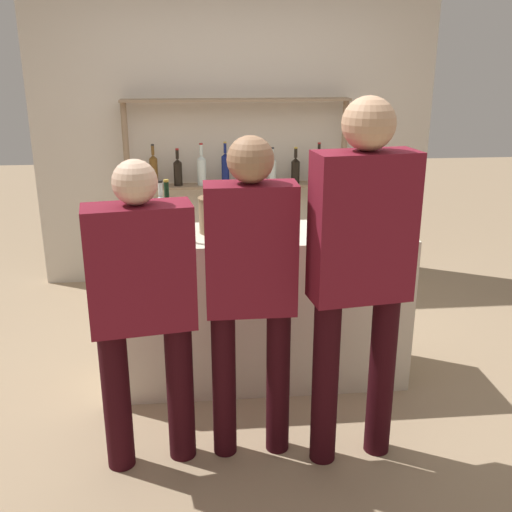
% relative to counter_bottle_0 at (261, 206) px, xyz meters
% --- Properties ---
extents(ground_plane, '(16.00, 16.00, 0.00)m').
position_rel_counter_bottle_0_xyz_m(ground_plane, '(-0.04, -0.10, -1.10)').
color(ground_plane, '#9E8466').
extents(bar_counter, '(1.83, 0.53, 0.96)m').
position_rel_counter_bottle_0_xyz_m(bar_counter, '(-0.04, -0.10, -0.62)').
color(bar_counter, beige).
rests_on(bar_counter, ground_plane).
extents(back_wall, '(3.43, 0.12, 2.80)m').
position_rel_counter_bottle_0_xyz_m(back_wall, '(-0.04, 1.77, 0.30)').
color(back_wall, beige).
rests_on(back_wall, ground_plane).
extents(back_shelf, '(1.90, 0.18, 1.61)m').
position_rel_counter_bottle_0_xyz_m(back_shelf, '(-0.04, 1.59, -0.03)').
color(back_shelf, '#897056').
rests_on(back_shelf, ground_plane).
extents(counter_bottle_0, '(0.08, 0.08, 0.36)m').
position_rel_counter_bottle_0_xyz_m(counter_bottle_0, '(0.00, 0.00, 0.00)').
color(counter_bottle_0, black).
rests_on(counter_bottle_0, bar_counter).
extents(counter_bottle_1, '(0.08, 0.08, 0.36)m').
position_rel_counter_bottle_0_xyz_m(counter_bottle_1, '(0.47, -0.00, 0.00)').
color(counter_bottle_1, black).
rests_on(counter_bottle_1, bar_counter).
extents(counter_bottle_2, '(0.07, 0.07, 0.35)m').
position_rel_counter_bottle_0_xyz_m(counter_bottle_2, '(-0.55, -0.19, -0.00)').
color(counter_bottle_2, black).
rests_on(counter_bottle_2, bar_counter).
extents(counter_bottle_3, '(0.07, 0.07, 0.31)m').
position_rel_counter_bottle_0_xyz_m(counter_bottle_3, '(-0.59, 0.00, -0.02)').
color(counter_bottle_3, silver).
rests_on(counter_bottle_3, bar_counter).
extents(wine_glass, '(0.07, 0.07, 0.15)m').
position_rel_counter_bottle_0_xyz_m(wine_glass, '(-0.01, -0.10, -0.03)').
color(wine_glass, silver).
rests_on(wine_glass, bar_counter).
extents(ice_bucket, '(0.18, 0.18, 0.21)m').
position_rel_counter_bottle_0_xyz_m(ice_bucket, '(-0.29, -0.06, -0.03)').
color(ice_bucket, '#846647').
rests_on(ice_bucket, bar_counter).
extents(cork_jar, '(0.12, 0.12, 0.14)m').
position_rel_counter_bottle_0_xyz_m(cork_jar, '(0.63, -0.01, -0.07)').
color(cork_jar, silver).
rests_on(cork_jar, bar_counter).
extents(customer_center, '(0.43, 0.21, 1.63)m').
position_rel_counter_bottle_0_xyz_m(customer_center, '(-0.13, -0.85, -0.14)').
color(customer_center, black).
rests_on(customer_center, ground_plane).
extents(customer_right, '(0.49, 0.27, 1.80)m').
position_rel_counter_bottle_0_xyz_m(customer_right, '(0.37, -0.93, -0.03)').
color(customer_right, black).
rests_on(customer_right, ground_plane).
extents(customer_left, '(0.51, 0.29, 1.54)m').
position_rel_counter_bottle_0_xyz_m(customer_left, '(-0.64, -0.88, -0.21)').
color(customer_left, black).
rests_on(customer_left, ground_plane).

